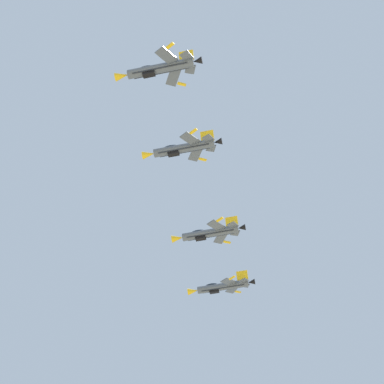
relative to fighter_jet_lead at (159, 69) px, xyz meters
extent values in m
cylinder|color=#4C5666|center=(0.28, 0.05, 0.00)|extent=(12.11, 3.89, 1.70)
cube|color=#232833|center=(0.25, 0.19, -0.45)|extent=(10.18, 3.33, 0.82)
cone|color=yellow|center=(-6.75, -1.27, 0.00)|extent=(2.65, 1.98, 1.56)
cone|color=black|center=(6.91, 1.30, 0.00)|extent=(1.82, 1.63, 1.36)
ellipsoid|color=#192333|center=(-2.28, -0.62, 0.60)|extent=(3.40, 1.95, 1.38)
cube|color=black|center=(-1.89, -0.11, -0.77)|extent=(2.40, 1.69, 1.13)
cube|color=#4C5666|center=(2.42, -2.05, -0.88)|extent=(3.03, 4.45, 1.46)
cube|color=yellow|center=(3.89, -3.81, -1.51)|extent=(1.70, 1.06, 0.40)
cube|color=#4C5666|center=(1.50, 2.84, 0.71)|extent=(4.02, 4.36, 1.46)
cube|color=yellow|center=(2.23, 5.01, 1.34)|extent=(1.63, 1.47, 0.40)
cube|color=#4C5666|center=(5.56, -0.43, -0.47)|extent=(2.09, 2.44, 0.82)
cube|color=#4C5666|center=(5.02, 2.42, 0.46)|extent=(2.59, 2.72, 0.82)
cube|color=yellow|center=(5.10, 0.40, 1.72)|extent=(2.74, 1.44, 2.54)
cylinder|color=#4C5666|center=(-2.85, 17.89, 1.29)|extent=(12.11, 3.89, 1.70)
cube|color=#232833|center=(-2.88, 18.06, 0.86)|extent=(10.18, 3.33, 0.89)
cone|color=yellow|center=(-9.88, 16.57, 1.29)|extent=(2.65, 1.98, 1.56)
cone|color=black|center=(3.78, 19.14, 1.29)|extent=(1.82, 1.63, 1.36)
ellipsoid|color=#192333|center=(-5.40, 17.18, 1.89)|extent=(3.41, 1.99, 1.42)
cube|color=black|center=(-5.03, 17.78, 0.54)|extent=(2.41, 1.71, 1.18)
cube|color=#4C5666|center=(-0.72, 15.84, 0.28)|extent=(3.01, 4.38, 1.68)
cube|color=yellow|center=(0.74, 14.12, -0.46)|extent=(1.70, 1.06, 0.42)
cube|color=#4C5666|center=(-1.62, 20.64, 2.14)|extent=(3.98, 4.31, 1.68)
cube|color=yellow|center=(-0.88, 22.77, 2.89)|extent=(1.63, 1.47, 0.42)
cube|color=#4C5666|center=(2.42, 17.43, 0.75)|extent=(2.08, 2.41, 0.93)
cube|color=#4C5666|center=(1.90, 20.24, 1.84)|extent=(2.57, 2.70, 0.93)
cube|color=yellow|center=(1.98, 18.15, 2.98)|extent=(2.76, 1.57, 2.50)
cylinder|color=#4C5666|center=(-5.77, 38.91, -0.03)|extent=(12.11, 3.89, 1.70)
cube|color=#232833|center=(-5.80, 39.06, -0.48)|extent=(10.18, 3.33, 0.84)
cone|color=yellow|center=(-12.80, 37.59, -0.03)|extent=(2.65, 1.98, 1.56)
cone|color=black|center=(0.86, 40.16, -0.03)|extent=(1.82, 1.63, 1.36)
ellipsoid|color=#192333|center=(-8.33, 38.23, 0.57)|extent=(3.40, 1.96, 1.39)
cube|color=black|center=(-7.94, 38.77, -0.80)|extent=(2.40, 1.69, 1.15)
cube|color=#4C5666|center=(-3.63, 36.82, -0.94)|extent=(3.02, 4.43, 1.52)
cube|color=yellow|center=(-2.17, 35.07, -1.61)|extent=(1.70, 1.06, 0.41)
cube|color=#4C5666|center=(-4.55, 41.69, 0.72)|extent=(4.01, 4.35, 1.52)
cube|color=yellow|center=(-3.82, 43.85, 1.38)|extent=(1.63, 1.47, 0.41)
cube|color=#4C5666|center=(-0.49, 38.43, -0.52)|extent=(2.09, 2.43, 0.85)
cube|color=#4C5666|center=(-1.03, 41.27, 0.45)|extent=(2.58, 2.72, 0.85)
cube|color=yellow|center=(-0.95, 39.23, 1.68)|extent=(2.74, 1.48, 2.53)
cylinder|color=#4C5666|center=(-10.13, 57.90, 3.41)|extent=(12.11, 3.89, 1.70)
cube|color=#232833|center=(-10.17, 58.09, 2.99)|extent=(10.18, 3.31, 0.97)
cone|color=yellow|center=(-17.16, 56.58, 3.41)|extent=(2.65, 1.98, 1.56)
cone|color=black|center=(-3.50, 59.14, 3.41)|extent=(1.82, 1.63, 1.36)
ellipsoid|color=#192333|center=(-12.68, 57.15, 3.99)|extent=(3.41, 2.02, 1.46)
cube|color=black|center=(-12.32, 57.83, 2.68)|extent=(2.41, 1.73, 1.22)
cube|color=#4C5666|center=(-8.02, 55.92, 2.25)|extent=(2.98, 4.29, 1.93)
cube|color=yellow|center=(-6.57, 54.25, 1.37)|extent=(1.71, 1.06, 0.45)
cube|color=#4C5666|center=(-8.89, 60.58, 4.42)|extent=(3.92, 4.23, 1.93)
cube|color=yellow|center=(-8.15, 62.66, 5.30)|extent=(1.63, 1.47, 0.45)
cube|color=#4C5666|center=(-4.87, 57.48, 2.78)|extent=(2.07, 2.36, 1.06)
cube|color=#4C5666|center=(-5.38, 60.20, 4.05)|extent=(2.55, 2.66, 1.06)
cube|color=yellow|center=(-5.28, 58.04, 5.06)|extent=(2.79, 1.72, 2.45)
camera|label=1|loc=(25.75, -46.04, -108.14)|focal=62.13mm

